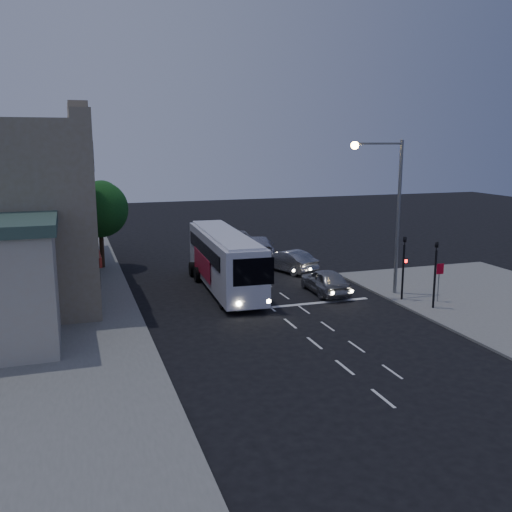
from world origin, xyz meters
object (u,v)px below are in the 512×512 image
object	(u,v)px
car_sedan_b	(258,246)
car_sedan_c	(238,238)
traffic_signal_main	(404,260)
tour_bus	(225,259)
car_sedan_a	(288,261)
streetlight	(389,200)
street_tree	(99,207)
regulatory_sign	(439,276)
traffic_signal_side	(436,267)
car_suv	(325,281)

from	to	relation	value
car_sedan_b	car_sedan_c	size ratio (longest dim) A/B	1.09
traffic_signal_main	tour_bus	bearing A→B (deg)	146.63
car_sedan_a	streetlight	world-z (taller)	streetlight
car_sedan_a	street_tree	xyz separation A→B (m)	(-12.42, 5.03, 3.73)
car_sedan_c	regulatory_sign	xyz separation A→B (m)	(5.55, -21.25, 0.92)
car_sedan_b	car_sedan_c	distance (m)	4.77
car_sedan_a	car_sedan_c	bearing A→B (deg)	-107.22
car_sedan_b	car_sedan_c	xyz separation A→B (m)	(-0.32, 4.76, -0.10)
traffic_signal_side	street_tree	distance (m)	23.24
car_sedan_c	traffic_signal_main	distance (m)	20.67
street_tree	car_sedan_a	bearing A→B (deg)	-22.04
traffic_signal_main	streetlight	xyz separation A→B (m)	(-0.26, 1.42, 3.31)
tour_bus	car_suv	bearing A→B (deg)	-24.88
car_suv	street_tree	xyz separation A→B (m)	(-12.38, 11.22, 3.73)
car_sedan_a	traffic_signal_side	distance (m)	12.03
car_suv	streetlight	distance (m)	6.11
car_sedan_b	car_sedan_c	bearing A→B (deg)	-73.28
regulatory_sign	street_tree	distance (m)	23.40
streetlight	street_tree	distance (m)	20.19
traffic_signal_main	car_suv	bearing A→B (deg)	138.63
traffic_signal_side	regulatory_sign	distance (m)	1.61
car_sedan_a	traffic_signal_main	xyz separation A→B (m)	(3.39, -9.22, 1.65)
car_suv	streetlight	bearing A→B (deg)	155.15
car_sedan_a	street_tree	bearing A→B (deg)	-41.67
tour_bus	traffic_signal_side	bearing A→B (deg)	-36.61
regulatory_sign	streetlight	xyz separation A→B (m)	(-1.96, 2.44, 4.14)
car_sedan_b	traffic_signal_main	distance (m)	15.96
car_sedan_a	traffic_signal_side	bearing A→B (deg)	90.43
car_sedan_b	traffic_signal_main	xyz separation A→B (m)	(3.54, -15.48, 1.65)
streetlight	street_tree	bearing A→B (deg)	140.49
street_tree	regulatory_sign	bearing A→B (deg)	-41.08
streetlight	car_suv	bearing A→B (deg)	153.26
car_suv	street_tree	bearing A→B (deg)	-40.32
traffic_signal_side	traffic_signal_main	bearing A→B (deg)	109.49
tour_bus	streetlight	xyz separation A→B (m)	(8.68, -4.46, 3.80)
street_tree	car_sedan_b	bearing A→B (deg)	5.72
regulatory_sign	streetlight	size ratio (longest dim) A/B	0.24
tour_bus	traffic_signal_main	world-z (taller)	traffic_signal_main
tour_bus	street_tree	bearing A→B (deg)	132.03
car_sedan_c	streetlight	xyz separation A→B (m)	(3.60, -18.81, 5.05)
traffic_signal_side	streetlight	world-z (taller)	streetlight
car_sedan_c	traffic_signal_main	world-z (taller)	traffic_signal_main
car_sedan_a	car_sedan_b	xyz separation A→B (m)	(-0.15, 6.26, 0.01)
car_suv	car_sedan_b	world-z (taller)	car_sedan_b
car_sedan_b	traffic_signal_main	bearing A→B (deg)	115.76
car_sedan_b	streetlight	size ratio (longest dim) A/B	0.59
street_tree	tour_bus	bearing A→B (deg)	-50.58
car_suv	regulatory_sign	size ratio (longest dim) A/B	2.04
traffic_signal_main	regulatory_sign	distance (m)	2.14
traffic_signal_side	regulatory_sign	bearing A→B (deg)	43.92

